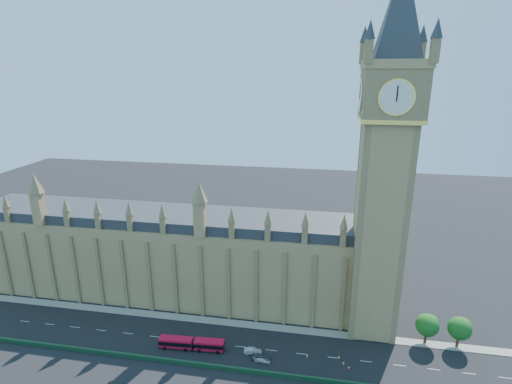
% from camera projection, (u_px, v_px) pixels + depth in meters
% --- Properties ---
extents(ground, '(400.00, 400.00, 0.00)m').
position_uv_depth(ground, '(226.00, 345.00, 105.58)').
color(ground, black).
rests_on(ground, ground).
extents(palace_westminster, '(120.00, 20.00, 28.00)m').
position_uv_depth(palace_westminster, '(165.00, 254.00, 126.31)').
color(palace_westminster, '#A17E4E').
rests_on(palace_westminster, ground).
extents(elizabeth_tower, '(20.59, 20.59, 105.00)m').
position_uv_depth(elizabeth_tower, '(388.00, 135.00, 96.37)').
color(elizabeth_tower, '#A17E4E').
rests_on(elizabeth_tower, ground).
extents(bridge_parapet, '(160.00, 0.60, 1.20)m').
position_uv_depth(bridge_parapet, '(217.00, 367.00, 96.93)').
color(bridge_parapet, '#1E4C2D').
rests_on(bridge_parapet, ground).
extents(kerb_north, '(160.00, 3.00, 0.16)m').
position_uv_depth(kerb_north, '(234.00, 323.00, 114.50)').
color(kerb_north, gray).
rests_on(kerb_north, ground).
extents(tree_east_near, '(6.00, 6.00, 8.50)m').
position_uv_depth(tree_east_near, '(428.00, 325.00, 104.79)').
color(tree_east_near, '#382619').
rests_on(tree_east_near, ground).
extents(tree_east_far, '(6.00, 6.00, 8.50)m').
position_uv_depth(tree_east_far, '(461.00, 328.00, 103.47)').
color(tree_east_far, '#382619').
rests_on(tree_east_far, ground).
extents(red_bus, '(17.18, 3.60, 2.90)m').
position_uv_depth(red_bus, '(192.00, 344.00, 103.72)').
color(red_bus, red).
rests_on(red_bus, ground).
extents(car_grey, '(4.89, 2.05, 1.65)m').
position_uv_depth(car_grey, '(261.00, 357.00, 99.87)').
color(car_grey, '#3F4347').
rests_on(car_grey, ground).
extents(car_silver, '(4.59, 1.82, 1.49)m').
position_uv_depth(car_silver, '(253.00, 351.00, 102.16)').
color(car_silver, '#A8ABB0').
rests_on(car_silver, ground).
extents(car_white, '(4.25, 2.00, 1.20)m').
position_uv_depth(car_white, '(262.00, 360.00, 99.36)').
color(car_white, silver).
rests_on(car_white, ground).
extents(cone_a, '(0.51, 0.51, 0.73)m').
position_uv_depth(cone_a, '(349.00, 368.00, 96.95)').
color(cone_a, black).
rests_on(cone_a, ground).
extents(cone_b, '(0.51, 0.51, 0.75)m').
position_uv_depth(cone_b, '(343.00, 363.00, 98.45)').
color(cone_b, black).
rests_on(cone_b, ground).
extents(cone_c, '(0.52, 0.52, 0.75)m').
position_uv_depth(cone_c, '(339.00, 357.00, 100.48)').
color(cone_c, black).
rests_on(cone_c, ground).
extents(cone_d, '(0.58, 0.58, 0.76)m').
position_uv_depth(cone_d, '(307.00, 356.00, 100.82)').
color(cone_d, black).
rests_on(cone_d, ground).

